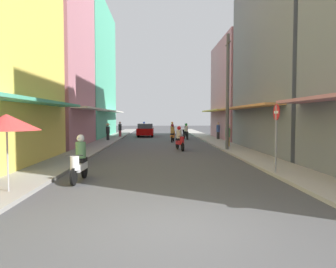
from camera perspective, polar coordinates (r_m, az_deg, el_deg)
ground_plane at (r=26.24m, az=-1.25°, el=-1.67°), size 106.47×106.47×0.00m
sidewalk_left at (r=26.60m, az=-11.62°, el=-1.54°), size 1.84×56.40×0.12m
sidewalk_right at (r=26.73m, az=9.06°, el=-1.49°), size 1.84×56.40×0.12m
building_left_mid at (r=25.63m, az=-21.80°, el=15.46°), size 7.05×8.45×15.53m
building_left_far at (r=36.24m, az=-15.63°, el=10.87°), size 7.05×13.59×14.33m
building_right_mid at (r=22.17m, az=23.17°, el=16.45°), size 7.05×11.01×14.79m
building_right_far at (r=31.91m, az=14.57°, el=7.61°), size 7.05×9.60×9.50m
motorbike_red at (r=20.66m, az=2.13°, el=-1.00°), size 0.62×1.79×1.58m
motorbike_maroon at (r=40.91m, az=0.76°, el=1.02°), size 0.55×1.81×1.58m
motorbike_orange at (r=27.45m, az=0.86°, el=0.01°), size 0.59×1.80×1.58m
motorbike_white at (r=11.05m, az=-15.72°, el=-4.68°), size 0.55×1.81×1.58m
motorbike_blue at (r=41.12m, az=-4.32°, el=1.02°), size 0.55×1.81×1.58m
motorbike_black at (r=30.83m, az=3.21°, el=0.35°), size 0.58×1.80×1.58m
parked_car at (r=34.96m, az=-4.08°, el=0.72°), size 1.82×4.13×1.45m
pedestrian_foreground at (r=33.69m, az=-8.67°, el=0.78°), size 0.34×0.34×1.68m
pedestrian_far at (r=29.85m, az=9.06°, el=0.49°), size 0.34×0.34×1.68m
pedestrian_midway at (r=22.56m, az=10.75°, el=-0.02°), size 0.44×0.44×1.73m
pedestrian_crossing at (r=28.61m, az=-10.80°, el=0.54°), size 0.44×0.44×1.65m
vendor_umbrella at (r=9.71m, az=-27.16°, el=1.89°), size 1.82×1.82×2.26m
utility_pole at (r=20.45m, az=10.72°, el=7.50°), size 0.20×1.20×7.38m
street_sign_no_entry at (r=12.26m, az=18.95°, el=0.79°), size 0.07×0.60×2.65m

